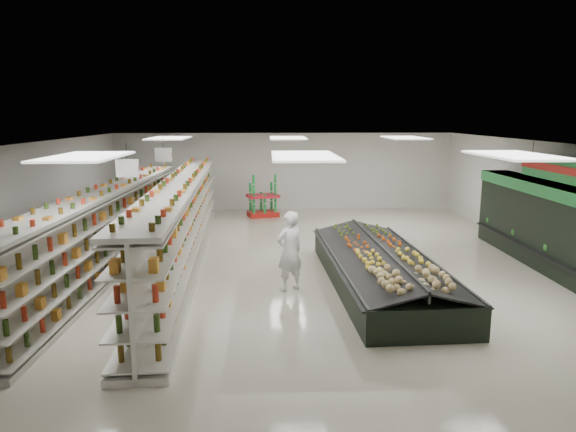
{
  "coord_description": "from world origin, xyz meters",
  "views": [
    {
      "loc": [
        -0.67,
        -13.51,
        3.89
      ],
      "look_at": [
        -0.13,
        0.52,
        1.15
      ],
      "focal_mm": 32.0,
      "sensor_mm": 36.0,
      "label": 1
    }
  ],
  "objects_px": {
    "gondola_center": "(183,226)",
    "gondola_left": "(109,232)",
    "soda_endcap": "(263,198)",
    "shopper_main": "(290,251)",
    "shopper_background": "(185,200)",
    "produce_island": "(381,267)"
  },
  "relations": [
    {
      "from": "shopper_main",
      "to": "gondola_center",
      "type": "bearing_deg",
      "value": -71.71
    },
    {
      "from": "shopper_background",
      "to": "gondola_left",
      "type": "bearing_deg",
      "value": -164.27
    },
    {
      "from": "gondola_center",
      "to": "shopper_main",
      "type": "relative_size",
      "value": 7.09
    },
    {
      "from": "produce_island",
      "to": "shopper_main",
      "type": "xyz_separation_m",
      "value": [
        -2.13,
        -0.24,
        0.48
      ]
    },
    {
      "from": "gondola_left",
      "to": "shopper_main",
      "type": "bearing_deg",
      "value": -21.07
    },
    {
      "from": "gondola_left",
      "to": "shopper_background",
      "type": "bearing_deg",
      "value": 79.4
    },
    {
      "from": "shopper_main",
      "to": "shopper_background",
      "type": "height_order",
      "value": "shopper_background"
    },
    {
      "from": "soda_endcap",
      "to": "shopper_main",
      "type": "bearing_deg",
      "value": -85.53
    },
    {
      "from": "shopper_main",
      "to": "shopper_background",
      "type": "relative_size",
      "value": 0.97
    },
    {
      "from": "shopper_main",
      "to": "gondola_left",
      "type": "bearing_deg",
      "value": -54.7
    },
    {
      "from": "gondola_left",
      "to": "gondola_center",
      "type": "xyz_separation_m",
      "value": [
        1.82,
        0.37,
        0.08
      ]
    },
    {
      "from": "gondola_center",
      "to": "soda_endcap",
      "type": "distance_m",
      "value": 6.82
    },
    {
      "from": "soda_endcap",
      "to": "shopper_main",
      "type": "xyz_separation_m",
      "value": [
        0.68,
        -8.75,
        0.17
      ]
    },
    {
      "from": "produce_island",
      "to": "shopper_main",
      "type": "distance_m",
      "value": 2.2
    },
    {
      "from": "produce_island",
      "to": "soda_endcap",
      "type": "bearing_deg",
      "value": 108.31
    },
    {
      "from": "gondola_center",
      "to": "gondola_left",
      "type": "bearing_deg",
      "value": -171.27
    },
    {
      "from": "gondola_left",
      "to": "shopper_background",
      "type": "relative_size",
      "value": 6.38
    },
    {
      "from": "gondola_center",
      "to": "shopper_background",
      "type": "relative_size",
      "value": 6.9
    },
    {
      "from": "soda_endcap",
      "to": "produce_island",
      "type": "bearing_deg",
      "value": -71.69
    },
    {
      "from": "produce_island",
      "to": "gondola_left",
      "type": "bearing_deg",
      "value": 166.23
    },
    {
      "from": "shopper_background",
      "to": "shopper_main",
      "type": "bearing_deg",
      "value": -126.21
    },
    {
      "from": "gondola_center",
      "to": "produce_island",
      "type": "xyz_separation_m",
      "value": [
        4.87,
        -2.01,
        -0.59
      ]
    }
  ]
}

